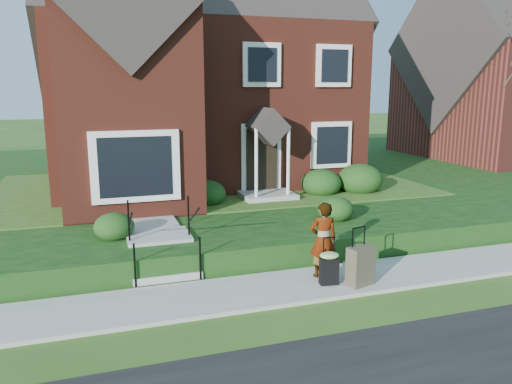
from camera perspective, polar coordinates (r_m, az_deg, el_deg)
name	(u,v)px	position (r m, az deg, el deg)	size (l,w,h in m)	color
ground	(300,287)	(10.24, 5.05, -10.79)	(120.00, 120.00, 0.00)	#2D5119
sidewalk	(300,285)	(10.23, 5.05, -10.58)	(60.00, 1.60, 0.08)	#9E9B93
terrace	(286,174)	(21.37, 3.47, 2.06)	(44.00, 20.00, 0.60)	black
walkway	(146,209)	(14.12, -12.47, -1.96)	(1.20, 6.00, 0.06)	#9E9B93
main_house	(192,49)	(18.67, -7.37, 15.86)	(10.40, 10.20, 9.40)	maroon
front_steps	(162,249)	(11.14, -10.75, -6.45)	(1.40, 2.02, 1.50)	#9E9B93
foundation_shrubs	(259,187)	(14.68, 0.32, 0.52)	(9.72, 4.07, 1.02)	black
woman	(323,240)	(10.37, 7.68, -5.43)	(0.58, 0.38, 1.59)	#999999
suitcase_black	(329,266)	(10.12, 8.35, -8.40)	(0.44, 0.38, 0.97)	black
suitcase_olive	(361,266)	(10.20, 11.87, -8.25)	(0.60, 0.44, 1.18)	#4A4331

